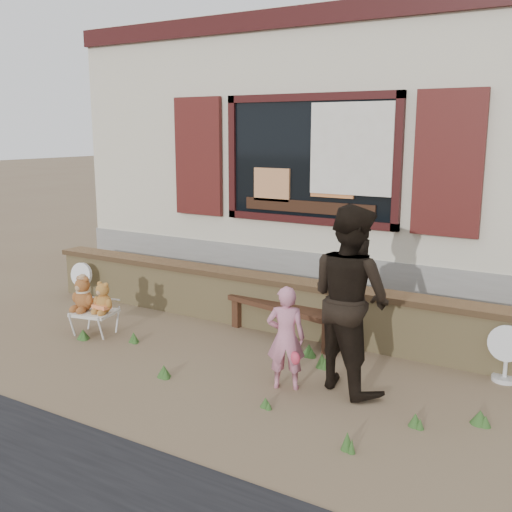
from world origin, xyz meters
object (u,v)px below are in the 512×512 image
Objects in this scene: teddy_bear_right at (103,297)px; child at (286,338)px; teddy_bear_left at (83,293)px; bench at (285,313)px; folding_chair at (94,313)px; adult at (351,298)px.

teddy_bear_right is 2.58m from child.
teddy_bear_left is 1.13× the size of teddy_bear_right.
teddy_bear_right reaches higher than bench.
teddy_bear_right is (0.14, 0.03, 0.22)m from folding_chair.
bench is 4.22× the size of teddy_bear_right.
teddy_bear_right is (0.27, 0.06, -0.02)m from teddy_bear_left.
bench is 1.63m from adult.
bench reaches higher than folding_chair.
adult is (3.36, 0.20, 0.38)m from teddy_bear_left.
adult is (3.22, 0.17, 0.63)m from folding_chair.
bench is 1.45m from child.
teddy_bear_left reaches higher than teddy_bear_right.
teddy_bear_left is at bearing 29.35° from adult.
child reaches higher than bench.
bench is 0.91× the size of adult.
teddy_bear_right is 3.11m from adult.
folding_chair is at bearing -140.58° from bench.
folding_chair is at bearing -0.00° from teddy_bear_left.
teddy_bear_left is at bearing -141.52° from bench.
child reaches higher than teddy_bear_left.
child is at bearing -16.20° from teddy_bear_right.
bench is at bearing 15.57° from teddy_bear_left.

